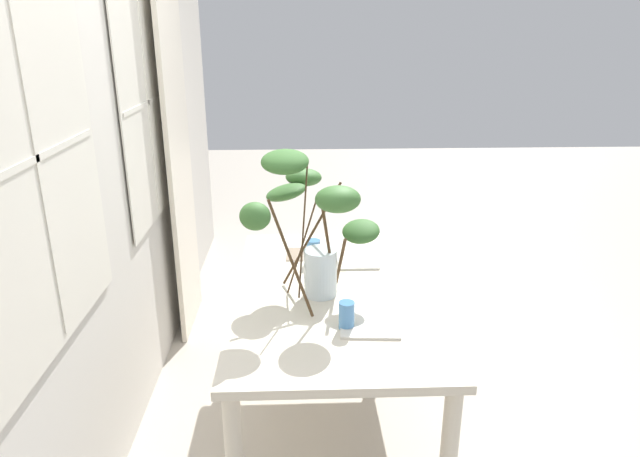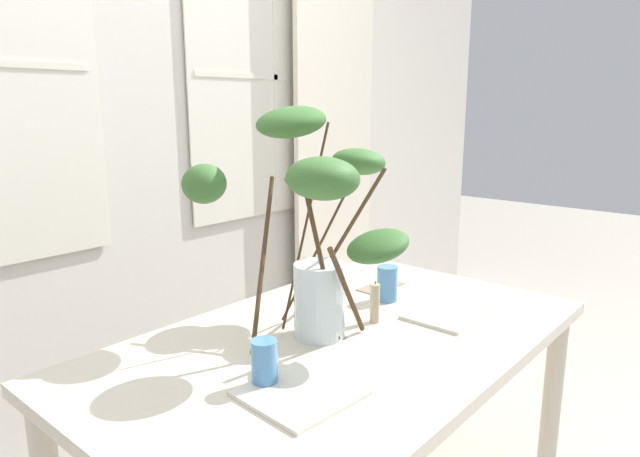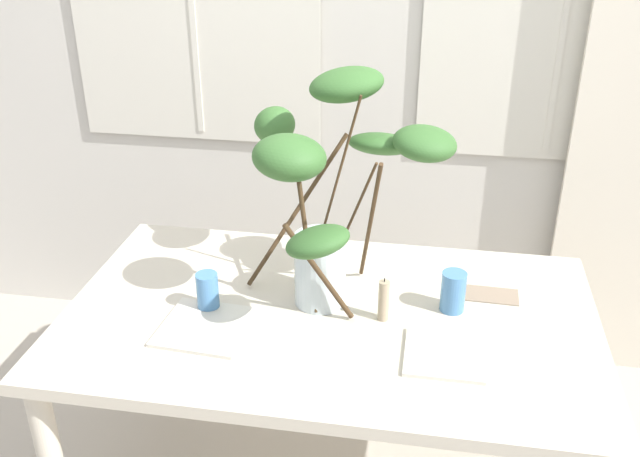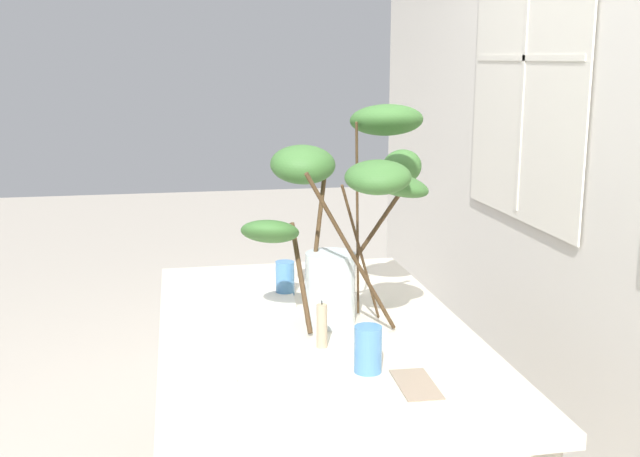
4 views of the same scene
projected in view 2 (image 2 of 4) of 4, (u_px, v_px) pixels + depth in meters
back_wall_with_windows at (136, 103)px, 2.23m from camera, size 5.51×0.14×2.88m
curtain_sheer_side at (335, 144)px, 2.99m from camera, size 0.61×0.03×2.45m
dining_table at (342, 363)px, 1.73m from camera, size 1.59×0.95×0.74m
vase_with_branches at (315, 208)px, 1.68m from camera, size 0.70×0.68×0.71m
drinking_glass_blue_left at (264, 363)px, 1.40m from camera, size 0.07×0.07×0.12m
drinking_glass_blue_right at (387, 283)px, 2.01m from camera, size 0.07×0.07×0.13m
plate_square_left at (300, 393)px, 1.36m from camera, size 0.27×0.27×0.01m
plate_square_right at (444, 316)px, 1.86m from camera, size 0.22×0.22×0.01m
napkin_folded at (381, 287)px, 2.17m from camera, size 0.20×0.10×0.00m
pillar_candle at (375, 303)px, 1.81m from camera, size 0.03×0.03×0.14m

